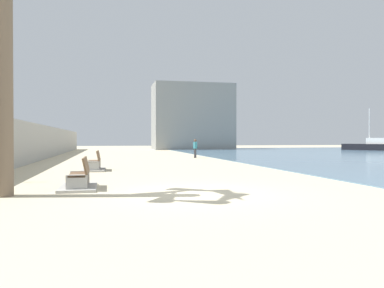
# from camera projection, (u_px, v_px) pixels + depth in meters

# --- Properties ---
(ground_plane) EXTENTS (120.00, 120.00, 0.00)m
(ground_plane) POSITION_uv_depth(u_px,v_px,m) (140.00, 160.00, 28.28)
(ground_plane) COLOR beige
(seawall) EXTENTS (0.80, 64.00, 2.61)m
(seawall) POSITION_uv_depth(u_px,v_px,m) (33.00, 143.00, 26.65)
(seawall) COLOR #ADAAA3
(seawall) RESTS_ON ground
(bench_near) EXTENTS (1.11, 2.11, 0.98)m
(bench_near) POSITION_uv_depth(u_px,v_px,m) (79.00, 181.00, 11.78)
(bench_near) COLOR #ADAAA3
(bench_near) RESTS_ON ground
(bench_far) EXTENTS (1.14, 2.12, 0.98)m
(bench_far) POSITION_uv_depth(u_px,v_px,m) (94.00, 166.00, 18.60)
(bench_far) COLOR #ADAAA3
(bench_far) RESTS_ON ground
(person_walking) EXTENTS (0.29, 0.50, 1.55)m
(person_walking) POSITION_uv_depth(u_px,v_px,m) (195.00, 147.00, 31.04)
(person_walking) COLOR #333338
(person_walking) RESTS_ON ground
(boat_outer) EXTENTS (6.06, 7.52, 5.76)m
(boat_outer) POSITION_uv_depth(u_px,v_px,m) (374.00, 146.00, 51.40)
(boat_outer) COLOR black
(boat_outer) RESTS_ON water_bay
(harbor_building) EXTENTS (12.00, 6.00, 9.86)m
(harbor_building) POSITION_uv_depth(u_px,v_px,m) (193.00, 117.00, 57.76)
(harbor_building) COLOR gray
(harbor_building) RESTS_ON ground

